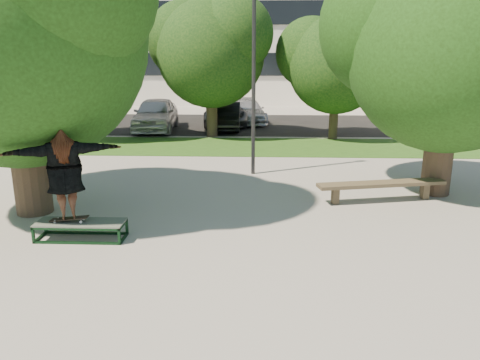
{
  "coord_description": "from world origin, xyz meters",
  "views": [
    {
      "loc": [
        1.18,
        -9.49,
        3.69
      ],
      "look_at": [
        0.77,
        0.6,
        0.97
      ],
      "focal_mm": 35.0,
      "sensor_mm": 36.0,
      "label": 1
    }
  ],
  "objects_px": {
    "lamppost": "(254,73)",
    "car_silver_b": "(247,111)",
    "car_dark": "(226,116)",
    "grind_box": "(81,230)",
    "bench": "(382,185)",
    "car_silver_a": "(156,114)",
    "car_grey": "(225,112)",
    "tree_right": "(447,38)",
    "tree_left": "(11,20)"
  },
  "relations": [
    {
      "from": "car_silver_a",
      "to": "car_dark",
      "type": "distance_m",
      "value": 3.52
    },
    {
      "from": "tree_left",
      "to": "car_silver_a",
      "type": "xyz_separation_m",
      "value": [
        0.31,
        12.55,
        -3.61
      ]
    },
    {
      "from": "lamppost",
      "to": "grind_box",
      "type": "bearing_deg",
      "value": -121.64
    },
    {
      "from": "bench",
      "to": "car_dark",
      "type": "bearing_deg",
      "value": 99.89
    },
    {
      "from": "grind_box",
      "to": "car_dark",
      "type": "distance_m",
      "value": 14.91
    },
    {
      "from": "car_silver_a",
      "to": "car_grey",
      "type": "bearing_deg",
      "value": 28.49
    },
    {
      "from": "car_dark",
      "to": "car_silver_b",
      "type": "height_order",
      "value": "car_dark"
    },
    {
      "from": "bench",
      "to": "car_silver_b",
      "type": "distance_m",
      "value": 14.79
    },
    {
      "from": "grind_box",
      "to": "tree_right",
      "type": "bearing_deg",
      "value": 23.84
    },
    {
      "from": "car_grey",
      "to": "bench",
      "type": "bearing_deg",
      "value": -73.83
    },
    {
      "from": "tree_right",
      "to": "car_dark",
      "type": "distance_m",
      "value": 13.25
    },
    {
      "from": "tree_left",
      "to": "car_silver_b",
      "type": "height_order",
      "value": "tree_left"
    },
    {
      "from": "tree_right",
      "to": "car_dark",
      "type": "xyz_separation_m",
      "value": [
        -6.42,
        11.07,
        -3.42
      ]
    },
    {
      "from": "tree_right",
      "to": "car_grey",
      "type": "relative_size",
      "value": 1.35
    },
    {
      "from": "car_dark",
      "to": "tree_left",
      "type": "bearing_deg",
      "value": -107.51
    },
    {
      "from": "bench",
      "to": "car_dark",
      "type": "xyz_separation_m",
      "value": [
        -4.85,
        11.93,
        0.24
      ]
    },
    {
      "from": "tree_left",
      "to": "lamppost",
      "type": "height_order",
      "value": "tree_left"
    },
    {
      "from": "grind_box",
      "to": "bench",
      "type": "relative_size",
      "value": 0.53
    },
    {
      "from": "lamppost",
      "to": "car_silver_b",
      "type": "distance_m",
      "value": 11.78
    },
    {
      "from": "tree_right",
      "to": "car_dark",
      "type": "height_order",
      "value": "tree_right"
    },
    {
      "from": "tree_left",
      "to": "car_grey",
      "type": "distance_m",
      "value": 15.54
    },
    {
      "from": "car_grey",
      "to": "tree_right",
      "type": "bearing_deg",
      "value": -66.69
    },
    {
      "from": "lamppost",
      "to": "bench",
      "type": "height_order",
      "value": "lamppost"
    },
    {
      "from": "lamppost",
      "to": "bench",
      "type": "bearing_deg",
      "value": -39.68
    },
    {
      "from": "car_silver_a",
      "to": "car_grey",
      "type": "height_order",
      "value": "car_silver_a"
    },
    {
      "from": "tree_right",
      "to": "car_silver_b",
      "type": "distance_m",
      "value": 14.88
    },
    {
      "from": "tree_left",
      "to": "bench",
      "type": "bearing_deg",
      "value": 7.43
    },
    {
      "from": "lamppost",
      "to": "car_grey",
      "type": "distance_m",
      "value": 11.13
    },
    {
      "from": "tree_left",
      "to": "tree_right",
      "type": "bearing_deg",
      "value": 11.03
    },
    {
      "from": "tree_left",
      "to": "lamppost",
      "type": "relative_size",
      "value": 1.16
    },
    {
      "from": "tree_left",
      "to": "bench",
      "type": "xyz_separation_m",
      "value": [
        8.64,
        1.13,
        -3.99
      ]
    },
    {
      "from": "lamppost",
      "to": "bench",
      "type": "xyz_separation_m",
      "value": [
        3.35,
        -2.78,
        -2.72
      ]
    },
    {
      "from": "car_silver_b",
      "to": "car_silver_a",
      "type": "bearing_deg",
      "value": -157.22
    },
    {
      "from": "tree_right",
      "to": "lamppost",
      "type": "height_order",
      "value": "tree_right"
    },
    {
      "from": "bench",
      "to": "car_silver_a",
      "type": "xyz_separation_m",
      "value": [
        -8.33,
        11.43,
        0.38
      ]
    },
    {
      "from": "grind_box",
      "to": "lamppost",
      "type": "bearing_deg",
      "value": 58.36
    },
    {
      "from": "bench",
      "to": "car_silver_b",
      "type": "xyz_separation_m",
      "value": [
        -3.85,
        14.28,
        0.2
      ]
    },
    {
      "from": "car_dark",
      "to": "car_silver_b",
      "type": "relative_size",
      "value": 0.93
    },
    {
      "from": "car_silver_b",
      "to": "tree_right",
      "type": "bearing_deg",
      "value": -77.68
    },
    {
      "from": "tree_right",
      "to": "lamppost",
      "type": "distance_m",
      "value": 5.36
    },
    {
      "from": "tree_right",
      "to": "grind_box",
      "type": "distance_m",
      "value": 9.96
    },
    {
      "from": "car_silver_a",
      "to": "lamppost",
      "type": "bearing_deg",
      "value": -63.38
    },
    {
      "from": "tree_left",
      "to": "lamppost",
      "type": "bearing_deg",
      "value": 36.42
    },
    {
      "from": "grind_box",
      "to": "bench",
      "type": "bearing_deg",
      "value": 22.63
    },
    {
      "from": "grind_box",
      "to": "car_silver_a",
      "type": "relative_size",
      "value": 0.38
    },
    {
      "from": "bench",
      "to": "tree_right",
      "type": "bearing_deg",
      "value": 16.6
    },
    {
      "from": "car_silver_a",
      "to": "car_silver_b",
      "type": "distance_m",
      "value": 5.31
    },
    {
      "from": "tree_left",
      "to": "car_silver_a",
      "type": "distance_m",
      "value": 13.07
    },
    {
      "from": "tree_right",
      "to": "car_grey",
      "type": "xyz_separation_m",
      "value": [
        -6.56,
        12.64,
        -3.42
      ]
    },
    {
      "from": "grind_box",
      "to": "car_grey",
      "type": "xyz_separation_m",
      "value": [
        1.82,
        16.34,
        0.48
      ]
    }
  ]
}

